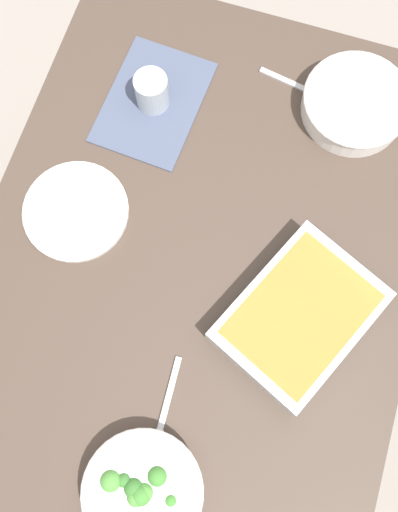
{
  "coord_description": "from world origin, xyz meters",
  "views": [
    {
      "loc": [
        0.27,
        0.08,
        1.82
      ],
      "look_at": [
        0.0,
        0.0,
        0.74
      ],
      "focal_mm": 38.2,
      "sensor_mm": 36.0,
      "label": 1
    }
  ],
  "objects_px": {
    "baking_dish": "(299,316)",
    "spoon_by_broccoli": "(164,416)",
    "broccoli_bowl": "(143,491)",
    "stew_bowl": "(355,104)",
    "side_plate": "(76,211)",
    "spoon_by_stew": "(307,90)",
    "drink_cup": "(152,93)"
  },
  "relations": [
    {
      "from": "baking_dish",
      "to": "spoon_by_broccoli",
      "type": "bearing_deg",
      "value": -36.99
    },
    {
      "from": "baking_dish",
      "to": "spoon_by_broccoli",
      "type": "distance_m",
      "value": 0.32
    },
    {
      "from": "broccoli_bowl",
      "to": "spoon_by_broccoli",
      "type": "relative_size",
      "value": 1.24
    },
    {
      "from": "stew_bowl",
      "to": "spoon_by_broccoli",
      "type": "relative_size",
      "value": 1.31
    },
    {
      "from": "side_plate",
      "to": "spoon_by_stew",
      "type": "bearing_deg",
      "value": 137.41
    },
    {
      "from": "spoon_by_broccoli",
      "to": "spoon_by_stew",
      "type": "bearing_deg",
      "value": 173.73
    },
    {
      "from": "drink_cup",
      "to": "spoon_by_stew",
      "type": "height_order",
      "value": "drink_cup"
    },
    {
      "from": "stew_bowl",
      "to": "baking_dish",
      "type": "relative_size",
      "value": 0.63
    },
    {
      "from": "broccoli_bowl",
      "to": "spoon_by_broccoli",
      "type": "distance_m",
      "value": 0.13
    },
    {
      "from": "stew_bowl",
      "to": "baking_dish",
      "type": "bearing_deg",
      "value": 0.34
    },
    {
      "from": "side_plate",
      "to": "spoon_by_broccoli",
      "type": "relative_size",
      "value": 1.25
    },
    {
      "from": "spoon_by_stew",
      "to": "spoon_by_broccoli",
      "type": "relative_size",
      "value": 1.0
    },
    {
      "from": "spoon_by_stew",
      "to": "side_plate",
      "type": "bearing_deg",
      "value": -42.59
    },
    {
      "from": "drink_cup",
      "to": "stew_bowl",
      "type": "bearing_deg",
      "value": 104.68
    },
    {
      "from": "spoon_by_stew",
      "to": "baking_dish",
      "type": "bearing_deg",
      "value": 12.49
    },
    {
      "from": "baking_dish",
      "to": "spoon_by_stew",
      "type": "bearing_deg",
      "value": -167.51
    },
    {
      "from": "stew_bowl",
      "to": "side_plate",
      "type": "xyz_separation_m",
      "value": [
        0.4,
        -0.49,
        -0.03
      ]
    },
    {
      "from": "stew_bowl",
      "to": "spoon_by_broccoli",
      "type": "distance_m",
      "value": 0.76
    },
    {
      "from": "baking_dish",
      "to": "spoon_by_broccoli",
      "type": "xyz_separation_m",
      "value": [
        0.26,
        -0.19,
        -0.03
      ]
    },
    {
      "from": "baking_dish",
      "to": "broccoli_bowl",
      "type": "bearing_deg",
      "value": -25.64
    },
    {
      "from": "baking_dish",
      "to": "side_plate",
      "type": "xyz_separation_m",
      "value": [
        -0.08,
        -0.5,
        -0.03
      ]
    },
    {
      "from": "baking_dish",
      "to": "drink_cup",
      "type": "relative_size",
      "value": 4.28
    },
    {
      "from": "spoon_by_broccoli",
      "to": "baking_dish",
      "type": "bearing_deg",
      "value": 143.01
    },
    {
      "from": "broccoli_bowl",
      "to": "spoon_by_stew",
      "type": "relative_size",
      "value": 1.24
    },
    {
      "from": "broccoli_bowl",
      "to": "baking_dish",
      "type": "relative_size",
      "value": 0.6
    },
    {
      "from": "drink_cup",
      "to": "spoon_by_broccoli",
      "type": "distance_m",
      "value": 0.67
    },
    {
      "from": "drink_cup",
      "to": "spoon_by_stew",
      "type": "bearing_deg",
      "value": 112.32
    },
    {
      "from": "spoon_by_broccoli",
      "to": "drink_cup",
      "type": "bearing_deg",
      "value": -159.61
    },
    {
      "from": "broccoli_bowl",
      "to": "spoon_by_stew",
      "type": "bearing_deg",
      "value": 175.07
    },
    {
      "from": "drink_cup",
      "to": "spoon_by_broccoli",
      "type": "height_order",
      "value": "drink_cup"
    },
    {
      "from": "side_plate",
      "to": "spoon_by_stew",
      "type": "xyz_separation_m",
      "value": [
        -0.42,
        0.39,
        -0.0
      ]
    },
    {
      "from": "spoon_by_broccoli",
      "to": "broccoli_bowl",
      "type": "bearing_deg",
      "value": 2.82
    }
  ]
}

